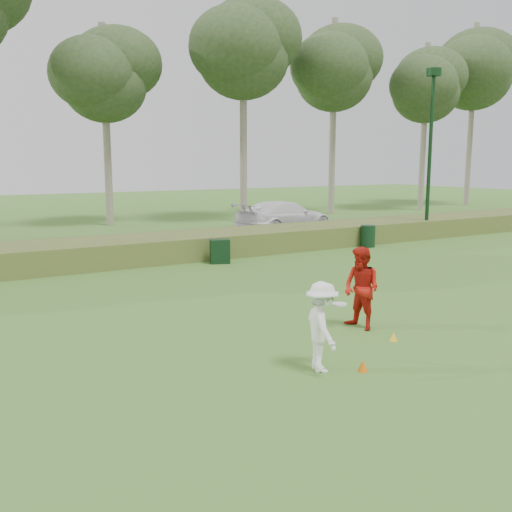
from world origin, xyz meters
TOP-DOWN VIEW (x-y plane):
  - ground at (0.00, 0.00)m, footprint 120.00×120.00m
  - reed_strip at (0.00, 12.00)m, footprint 80.00×3.00m
  - park_road at (0.00, 17.00)m, footprint 80.00×6.00m
  - lamp_post at (14.00, 11.00)m, footprint 0.70×0.70m
  - tree_4 at (2.00, 24.50)m, footprint 6.24×6.24m
  - tree_5 at (10.00, 22.50)m, footprint 7.28×7.28m
  - tree_6 at (18.00, 23.80)m, footprint 7.02×7.02m
  - tree_7 at (26.00, 22.80)m, footprint 6.50×6.50m
  - tree_8 at (33.00, 24.20)m, footprint 8.06×8.06m
  - player_white at (-1.54, -0.98)m, footprint 0.99×1.22m
  - player_red at (0.86, 0.70)m, footprint 0.84×1.01m
  - cone_orange at (-0.90, -1.41)m, footprint 0.19×0.19m
  - cone_yellow at (0.88, -0.36)m, footprint 0.18×0.18m
  - utility_cabinet at (1.91, 9.92)m, footprint 0.84×0.67m
  - trash_bin at (9.50, 10.24)m, footprint 0.77×0.77m
  - car_right at (8.97, 16.23)m, footprint 6.03×3.25m

SIDE VIEW (x-z plane):
  - ground at x=0.00m, z-range 0.00..0.00m
  - park_road at x=0.00m, z-range 0.00..0.06m
  - cone_yellow at x=0.88m, z-range 0.00..0.19m
  - cone_orange at x=-0.90m, z-range 0.00..0.21m
  - reed_strip at x=0.00m, z-range 0.00..0.90m
  - utility_cabinet at x=1.91m, z-range 0.00..0.91m
  - trash_bin at x=9.50m, z-range 0.00..0.97m
  - player_white at x=-1.54m, z-range 0.00..1.68m
  - car_right at x=8.97m, z-range 0.06..1.72m
  - player_red at x=0.86m, z-range 0.00..1.90m
  - lamp_post at x=14.00m, z-range 1.51..9.68m
  - tree_4 at x=2.00m, z-range 2.84..14.34m
  - tree_7 at x=26.00m, z-range 3.09..15.59m
  - tree_6 at x=18.00m, z-range 3.35..16.85m
  - tree_5 at x=10.00m, z-range 3.47..17.47m
  - tree_8 at x=33.00m, z-range 3.73..18.73m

